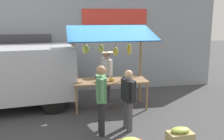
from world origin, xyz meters
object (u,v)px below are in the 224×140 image
shopper_with_ponytail (101,95)px  produce_crate_side (180,136)px  vendor_with_sunhat (107,71)px  market_stall (110,58)px  shopper_in_striped_shirt (128,96)px

shopper_with_ponytail → produce_crate_side: (-1.63, 0.85, -0.79)m
vendor_with_sunhat → shopper_with_ponytail: (0.56, 2.47, -0.02)m
market_stall → produce_crate_side: size_ratio=4.30×
vendor_with_sunhat → market_stall: bearing=-14.1°
vendor_with_sunhat → produce_crate_side: vendor_with_sunhat is taller
shopper_with_ponytail → vendor_with_sunhat: bearing=-8.5°
shopper_with_ponytail → shopper_in_striped_shirt: shopper_with_ponytail is taller
market_stall → produce_crate_side: (-1.11, 2.59, -1.37)m
vendor_with_sunhat → shopper_in_striped_shirt: vendor_with_sunhat is taller
market_stall → shopper_in_striped_shirt: 1.78m
market_stall → vendor_with_sunhat: market_stall is taller
market_stall → shopper_with_ponytail: (0.52, 1.74, -0.58)m
market_stall → vendor_with_sunhat: 0.92m
shopper_with_ponytail → produce_crate_side: size_ratio=2.86×
vendor_with_sunhat → shopper_with_ponytail: bearing=-24.2°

